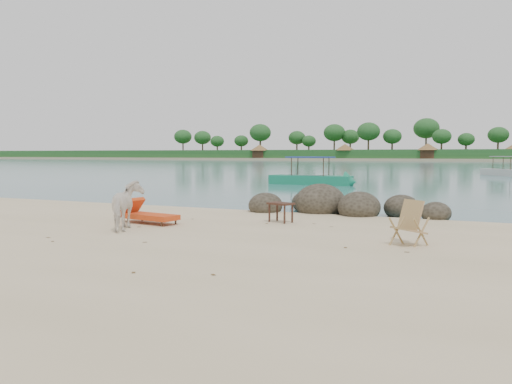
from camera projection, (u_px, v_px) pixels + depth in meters
water at (447, 164)px, 92.90m from camera, size 400.00×400.00×0.00m
far_shore at (460, 160)px, 165.82m from camera, size 420.00×90.00×1.40m
far_scenery at (457, 149)px, 135.21m from camera, size 420.00×18.00×9.50m
boulders at (336, 206)px, 16.56m from camera, size 6.42×2.98×1.28m
cow at (128, 207)px, 12.70m from camera, size 1.30×1.62×1.25m
side_table at (281, 214)px, 14.05m from camera, size 0.80×0.65×0.56m
lounge_chair at (151, 214)px, 13.81m from camera, size 2.04×0.98×0.59m
deck_chair at (409, 225)px, 10.52m from camera, size 0.88×0.89×0.95m
boat_near at (310, 161)px, 32.52m from camera, size 6.11×1.56×2.96m
boat_mid at (507, 159)px, 45.54m from camera, size 4.89×5.44×2.92m
dead_leaves at (196, 233)px, 12.38m from camera, size 8.41×6.78×0.00m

